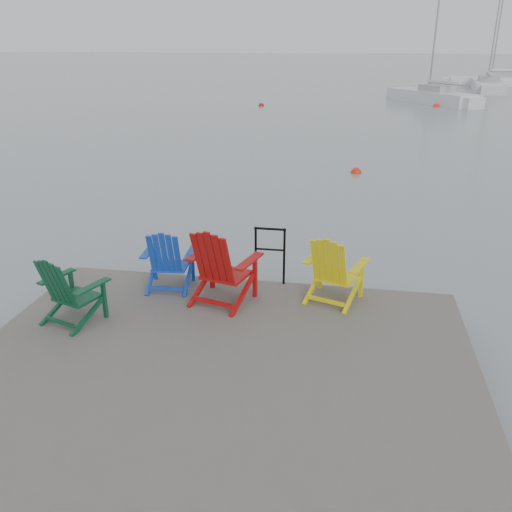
% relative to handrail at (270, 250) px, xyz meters
% --- Properties ---
extents(ground, '(400.00, 400.00, 0.00)m').
position_rel_handrail_xyz_m(ground, '(-0.25, -2.45, -1.04)').
color(ground, gray).
rests_on(ground, ground).
extents(dock, '(6.00, 5.00, 1.40)m').
position_rel_handrail_xyz_m(dock, '(-0.25, -2.45, -0.69)').
color(dock, '#2E2B29').
rests_on(dock, ground).
extents(handrail, '(0.48, 0.04, 0.90)m').
position_rel_handrail_xyz_m(handrail, '(0.00, 0.00, 0.00)').
color(handrail, black).
rests_on(handrail, dock).
extents(chair_green, '(0.91, 0.87, 0.96)m').
position_rel_handrail_xyz_m(chair_green, '(-2.40, -1.71, -0.06)').
color(chair_green, '#0B3D23').
rests_on(chair_green, dock).
extents(chair_blue, '(0.81, 0.76, 0.96)m').
position_rel_handrail_xyz_m(chair_blue, '(-1.46, -0.48, -0.06)').
color(chair_blue, '#1039AD').
rests_on(chair_blue, dock).
extents(chair_red, '(1.06, 1.00, 1.14)m').
position_rel_handrail_xyz_m(chair_red, '(-0.58, -0.79, 0.03)').
color(chair_red, '#9B0D0B').
rests_on(chair_red, dock).
extents(chair_yellow, '(0.96, 0.92, 1.02)m').
position_rel_handrail_xyz_m(chair_yellow, '(0.98, -0.48, -0.03)').
color(chair_yellow, yellow).
rests_on(chair_yellow, dock).
extents(sailboat_near, '(5.65, 7.17, 10.28)m').
position_rel_handrail_xyz_m(sailboat_near, '(6.32, 32.59, -0.69)').
color(sailboat_near, silver).
rests_on(sailboat_near, ground).
extents(sailboat_mid, '(3.44, 9.04, 12.12)m').
position_rel_handrail_xyz_m(sailboat_mid, '(12.32, 44.23, -0.69)').
color(sailboat_mid, silver).
rests_on(sailboat_mid, ground).
extents(sailboat_far, '(8.30, 2.53, 11.36)m').
position_rel_handrail_xyz_m(sailboat_far, '(14.15, 49.57, -0.69)').
color(sailboat_far, white).
rests_on(sailboat_far, ground).
extents(buoy_a, '(0.35, 0.35, 0.35)m').
position_rel_handrail_xyz_m(buoy_a, '(1.31, 10.08, -1.04)').
color(buoy_a, red).
rests_on(buoy_a, ground).
extents(buoy_b, '(0.38, 0.38, 0.38)m').
position_rel_handrail_xyz_m(buoy_b, '(-4.99, 28.86, -1.04)').
color(buoy_b, '#B90E0A').
rests_on(buoy_b, ground).
extents(buoy_c, '(0.36, 0.36, 0.36)m').
position_rel_handrail_xyz_m(buoy_c, '(8.72, 31.58, -1.04)').
color(buoy_c, red).
rests_on(buoy_c, ground).
extents(buoy_d, '(0.39, 0.39, 0.39)m').
position_rel_handrail_xyz_m(buoy_d, '(6.34, 30.43, -1.04)').
color(buoy_d, red).
rests_on(buoy_d, ground).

